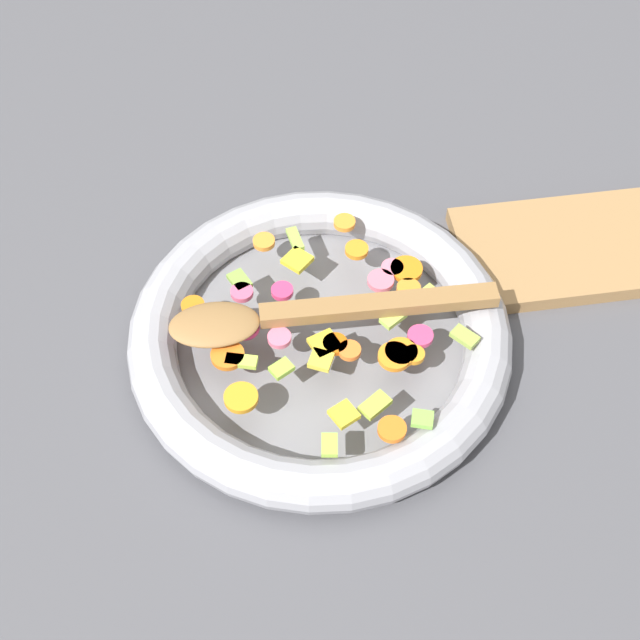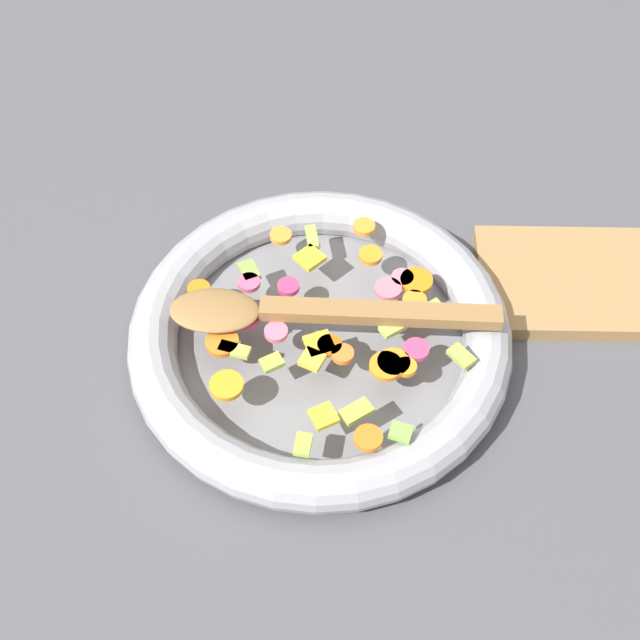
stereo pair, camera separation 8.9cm
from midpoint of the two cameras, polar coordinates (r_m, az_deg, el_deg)
The scene contains 5 objects.
ground_plane at distance 0.93m, azimuth 2.73°, elevation -2.03°, with size 4.00×4.00×0.00m, color #4C4C51.
skillet at distance 0.91m, azimuth 2.79°, elevation -1.24°, with size 0.39×0.39×0.05m.
chopped_vegetables at distance 0.88m, azimuth 3.20°, elevation -0.60°, with size 0.30×0.30×0.01m.
wooden_spoon at distance 0.88m, azimuth 1.55°, elevation 0.37°, with size 0.33×0.06×0.01m.
cutting_board at distance 1.04m, azimuth 19.91°, elevation 2.13°, with size 0.27×0.15×0.02m.
Camera 2 is at (-0.01, 0.54, 0.76)m, focal length 50.00 mm.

